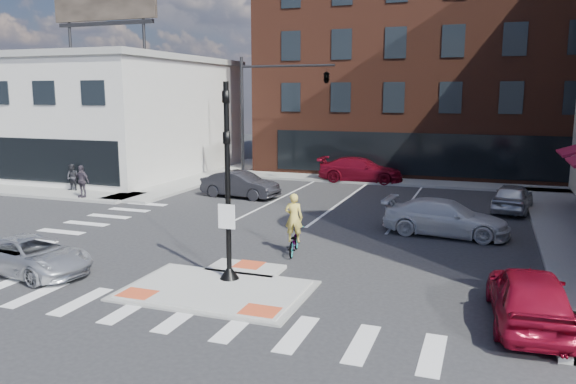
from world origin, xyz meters
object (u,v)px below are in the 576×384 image
at_px(cyclist, 294,234).
at_px(bg_car_red, 361,170).
at_px(bg_car_silver, 513,197).
at_px(white_pickup, 446,218).
at_px(red_sedan, 529,296).
at_px(bg_car_dark, 240,184).
at_px(pedestrian_a, 73,177).
at_px(pedestrian_b, 82,181).
at_px(silver_suv, 31,255).

bearing_deg(cyclist, bg_car_red, -95.57).
distance_m(bg_car_silver, cyclist, 13.18).
bearing_deg(white_pickup, bg_car_silver, -19.34).
height_order(red_sedan, bg_car_dark, red_sedan).
xyz_separation_m(white_pickup, pedestrian_a, (-21.31, 2.88, 0.20)).
relative_size(bg_car_red, pedestrian_b, 3.11).
relative_size(bg_car_silver, pedestrian_a, 2.66).
bearing_deg(pedestrian_a, bg_car_dark, 9.83).
bearing_deg(silver_suv, white_pickup, -43.13).
relative_size(bg_car_dark, pedestrian_a, 2.84).
height_order(bg_car_dark, bg_car_silver, bg_car_dark).
xyz_separation_m(red_sedan, white_pickup, (-2.68, 8.72, -0.03)).
relative_size(red_sedan, bg_car_silver, 1.08).
height_order(silver_suv, pedestrian_b, pedestrian_b).
distance_m(bg_car_dark, cyclist, 11.65).
bearing_deg(pedestrian_a, bg_car_red, 31.56).
bearing_deg(bg_car_red, white_pickup, -154.95).
height_order(red_sedan, white_pickup, red_sedan).
relative_size(silver_suv, pedestrian_b, 2.44).
xyz_separation_m(pedestrian_a, pedestrian_b, (1.98, -1.60, 0.11)).
bearing_deg(silver_suv, pedestrian_a, 44.18).
distance_m(red_sedan, white_pickup, 9.12).
distance_m(bg_car_dark, pedestrian_a, 10.01).
height_order(white_pickup, bg_car_silver, white_pickup).
distance_m(red_sedan, pedestrian_a, 26.64).
relative_size(silver_suv, cyclist, 1.94).
bearing_deg(cyclist, silver_suv, 24.49).
height_order(silver_suv, pedestrian_a, pedestrian_a).
height_order(bg_car_silver, pedestrian_b, pedestrian_b).
height_order(silver_suv, bg_car_red, bg_car_red).
distance_m(red_sedan, bg_car_dark, 19.70).
bearing_deg(pedestrian_b, silver_suv, -50.24).
height_order(bg_car_silver, cyclist, cyclist).
xyz_separation_m(silver_suv, bg_car_red, (5.81, 22.50, 0.20)).
relative_size(bg_car_red, pedestrian_a, 3.54).
relative_size(silver_suv, white_pickup, 0.86).
xyz_separation_m(bg_car_dark, pedestrian_a, (-9.79, -2.06, 0.20)).
distance_m(bg_car_red, cyclist, 17.54).
height_order(bg_car_dark, bg_car_red, bg_car_red).
xyz_separation_m(bg_car_red, cyclist, (1.43, -17.48, -0.05)).
xyz_separation_m(bg_car_red, pedestrian_b, (-12.92, -11.50, 0.24)).
xyz_separation_m(bg_car_silver, cyclist, (-7.70, -10.69, 0.04)).
xyz_separation_m(silver_suv, cyclist, (7.24, 5.02, 0.15)).
xyz_separation_m(bg_car_dark, pedestrian_b, (-7.81, -3.66, 0.31)).
height_order(pedestrian_a, pedestrian_b, pedestrian_b).
bearing_deg(pedestrian_a, silver_suv, -56.20).
bearing_deg(red_sedan, bg_car_red, -71.28).
bearing_deg(pedestrian_b, cyclist, -15.74).
distance_m(red_sedan, bg_car_silver, 14.72).
relative_size(bg_car_silver, cyclist, 1.86).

